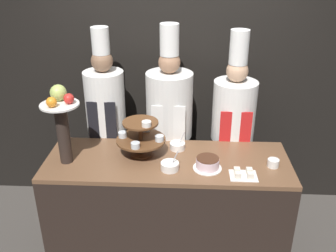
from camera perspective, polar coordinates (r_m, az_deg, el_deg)
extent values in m
cube|color=black|center=(3.66, 0.64, 8.74)|extent=(10.00, 0.06, 2.80)
cube|color=black|center=(3.27, -0.09, -12.35)|extent=(1.95, 0.69, 0.89)
cube|color=brown|center=(3.02, -0.09, -5.41)|extent=(1.95, 0.69, 0.03)
cylinder|color=brown|center=(3.08, -4.07, -4.24)|extent=(0.18, 0.18, 0.02)
cylinder|color=brown|center=(3.01, -4.15, -1.91)|extent=(0.04, 0.04, 0.30)
cylinder|color=brown|center=(3.02, -4.15, -2.10)|extent=(0.40, 0.40, 0.02)
cylinder|color=brown|center=(2.95, -4.24, 0.51)|extent=(0.29, 0.29, 0.02)
cylinder|color=silver|center=(2.87, -5.00, -2.94)|extent=(0.07, 0.07, 0.04)
cylinder|color=red|center=(2.88, -4.99, -3.06)|extent=(0.06, 0.06, 0.03)
cylinder|color=silver|center=(2.97, -1.32, -1.87)|extent=(0.07, 0.07, 0.04)
cylinder|color=beige|center=(2.97, -1.32, -1.99)|extent=(0.06, 0.06, 0.03)
cylinder|color=silver|center=(3.13, -3.40, -0.35)|extent=(0.07, 0.07, 0.04)
cylinder|color=green|center=(3.14, -3.40, -0.46)|extent=(0.06, 0.06, 0.03)
cylinder|color=silver|center=(3.05, -6.93, -1.31)|extent=(0.07, 0.07, 0.04)
cylinder|color=gold|center=(3.05, -6.93, -1.42)|extent=(0.06, 0.06, 0.03)
cylinder|color=white|center=(2.86, -3.30, 0.33)|extent=(0.07, 0.07, 0.04)
cylinder|color=#2D231E|center=(2.98, -15.64, -1.24)|extent=(0.10, 0.10, 0.48)
cylinder|color=white|center=(2.88, -16.20, 3.13)|extent=(0.29, 0.29, 0.01)
sphere|color=red|center=(2.85, -14.88, 4.05)|extent=(0.08, 0.08, 0.08)
sphere|color=#ADC160|center=(2.93, -16.38, 4.90)|extent=(0.12, 0.12, 0.12)
sphere|color=orange|center=(2.82, -17.34, 3.49)|extent=(0.08, 0.08, 0.08)
cylinder|color=white|center=(2.90, 6.01, -6.39)|extent=(0.22, 0.22, 0.01)
cylinder|color=silver|center=(2.88, 6.04, -5.65)|extent=(0.18, 0.18, 0.08)
cylinder|color=#472819|center=(2.86, 6.08, -4.92)|extent=(0.17, 0.17, 0.01)
cylinder|color=white|center=(3.01, 15.73, -5.45)|extent=(0.09, 0.09, 0.06)
cube|color=white|center=(2.85, 11.40, -7.45)|extent=(0.20, 0.16, 0.01)
cube|color=silver|center=(2.81, 10.61, -7.38)|extent=(0.04, 0.04, 0.04)
cube|color=silver|center=(2.82, 12.45, -7.38)|extent=(0.04, 0.04, 0.04)
cube|color=silver|center=(2.86, 10.46, -6.69)|extent=(0.04, 0.04, 0.04)
cube|color=silver|center=(2.87, 12.27, -6.69)|extent=(0.04, 0.04, 0.04)
cylinder|color=white|center=(2.86, 0.28, -6.12)|extent=(0.14, 0.14, 0.06)
cylinder|color=#BCBCC1|center=(2.82, 1.06, -4.85)|extent=(0.05, 0.01, 0.11)
cylinder|color=white|center=(3.15, 1.45, -3.06)|extent=(0.13, 0.13, 0.06)
cylinder|color=#BCBCC1|center=(3.11, 2.11, -1.88)|extent=(0.05, 0.01, 0.11)
cube|color=#28282D|center=(3.77, -8.75, -6.90)|extent=(0.27, 0.15, 0.91)
cylinder|color=white|center=(3.43, -9.56, 3.60)|extent=(0.36, 0.36, 0.57)
cube|color=black|center=(3.32, -10.00, 0.68)|extent=(0.25, 0.01, 0.37)
sphere|color=#846047|center=(3.31, -10.04, 9.73)|extent=(0.19, 0.19, 0.19)
cylinder|color=white|center=(3.27, -10.27, 12.69)|extent=(0.15, 0.15, 0.23)
cube|color=black|center=(3.71, 0.18, -7.40)|extent=(0.31, 0.17, 0.88)
cylinder|color=silver|center=(3.36, 0.20, 3.23)|extent=(0.42, 0.42, 0.59)
cube|color=white|center=(3.23, 0.04, -0.05)|extent=(0.29, 0.01, 0.38)
sphere|color=#A37556|center=(3.24, 0.21, 9.67)|extent=(0.19, 0.19, 0.19)
cylinder|color=white|center=(3.19, 0.22, 13.03)|extent=(0.16, 0.16, 0.26)
cube|color=#38332D|center=(3.73, 9.21, -7.65)|extent=(0.29, 0.16, 0.86)
cylinder|color=white|center=(3.41, 10.02, 2.33)|extent=(0.39, 0.39, 0.54)
cube|color=red|center=(3.28, 10.23, -0.67)|extent=(0.27, 0.01, 0.35)
sphere|color=tan|center=(3.28, 10.50, 8.23)|extent=(0.19, 0.19, 0.19)
cylinder|color=white|center=(3.23, 10.79, 11.72)|extent=(0.16, 0.16, 0.29)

